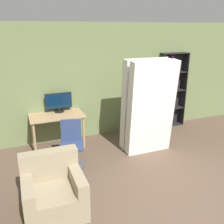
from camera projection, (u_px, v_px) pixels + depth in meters
name	position (u px, v px, depth m)	size (l,w,h in m)	color
ground_plane	(186.00, 206.00, 3.78)	(16.00, 16.00, 0.00)	brown
wall_back	(111.00, 81.00, 6.08)	(8.00, 0.06, 2.70)	#6B7A4C
desk	(57.00, 120.00, 5.50)	(1.17, 0.65, 0.76)	tan
monitor	(59.00, 102.00, 5.59)	(0.60, 0.22, 0.44)	black
office_chair	(72.00, 148.00, 4.84)	(0.53, 0.53, 0.89)	#4C4C51
bookshelf	(168.00, 91.00, 6.64)	(0.74, 0.26, 1.97)	black
mattress_near	(151.00, 109.00, 5.13)	(1.00, 0.39, 1.99)	silver
mattress_far	(144.00, 105.00, 5.40)	(1.00, 0.36, 1.99)	silver
armchair	(53.00, 191.00, 3.63)	(0.85, 0.80, 0.85)	gray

